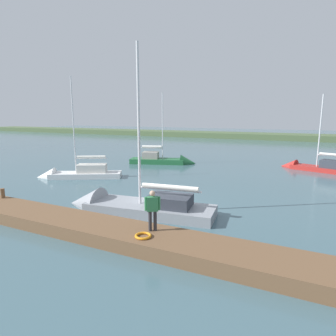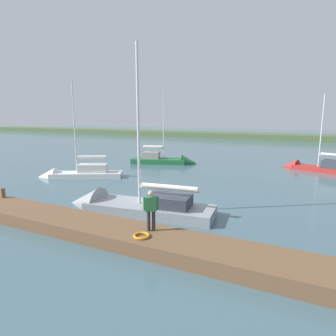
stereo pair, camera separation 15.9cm
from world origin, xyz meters
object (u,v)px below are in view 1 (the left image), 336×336
(life_ring_buoy, at_px, (143,236))
(sailboat_far_right, at_px, (75,175))
(sailboat_outer_mooring, at_px, (166,162))
(sailboat_far_left, at_px, (315,168))
(mooring_post_near, at_px, (3,193))
(person_on_dock, at_px, (152,208))
(sailboat_inner_slip, at_px, (126,207))

(life_ring_buoy, xyz_separation_m, sailboat_far_right, (12.01, -9.11, -0.44))
(sailboat_outer_mooring, xyz_separation_m, sailboat_far_left, (-14.66, -2.56, -0.01))
(mooring_post_near, relative_size, sailboat_far_right, 0.06)
(mooring_post_near, relative_size, life_ring_buoy, 0.84)
(sailboat_outer_mooring, relative_size, person_on_dock, 4.96)
(sailboat_inner_slip, bearing_deg, person_on_dock, 130.82)
(sailboat_far_right, bearing_deg, life_ring_buoy, 114.30)
(life_ring_buoy, relative_size, sailboat_inner_slip, 0.07)
(mooring_post_near, xyz_separation_m, sailboat_far_left, (-16.54, -20.31, -0.66))
(life_ring_buoy, height_order, sailboat_far_right, sailboat_far_right)
(sailboat_far_left, bearing_deg, life_ring_buoy, 91.31)
(life_ring_buoy, bearing_deg, sailboat_inner_slip, -48.67)
(mooring_post_near, distance_m, sailboat_inner_slip, 7.20)
(sailboat_outer_mooring, height_order, sailboat_far_right, sailboat_far_right)
(sailboat_outer_mooring, relative_size, sailboat_far_left, 1.06)
(mooring_post_near, height_order, life_ring_buoy, mooring_post_near)
(sailboat_outer_mooring, distance_m, sailboat_far_right, 10.57)
(sailboat_outer_mooring, xyz_separation_m, sailboat_inner_slip, (-4.82, 15.21, -0.01))
(mooring_post_near, distance_m, person_on_dock, 10.05)
(sailboat_outer_mooring, distance_m, sailboat_far_left, 14.88)
(mooring_post_near, height_order, sailboat_outer_mooring, sailboat_outer_mooring)
(sailboat_outer_mooring, distance_m, person_on_dock, 19.99)
(sailboat_far_right, bearing_deg, person_on_dock, 116.62)
(life_ring_buoy, bearing_deg, sailboat_far_right, -37.19)
(life_ring_buoy, height_order, sailboat_inner_slip, sailboat_inner_slip)
(mooring_post_near, xyz_separation_m, sailboat_inner_slip, (-6.70, -2.55, -0.65))
(sailboat_far_right, xyz_separation_m, sailboat_far_left, (-18.58, -12.37, 0.01))
(life_ring_buoy, distance_m, sailboat_outer_mooring, 20.59)
(mooring_post_near, xyz_separation_m, life_ring_buoy, (-9.98, 1.17, -0.23))
(sailboat_far_left, bearing_deg, sailboat_inner_slip, 79.33)
(sailboat_far_right, height_order, person_on_dock, sailboat_far_right)
(sailboat_far_right, bearing_deg, mooring_post_near, 75.87)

